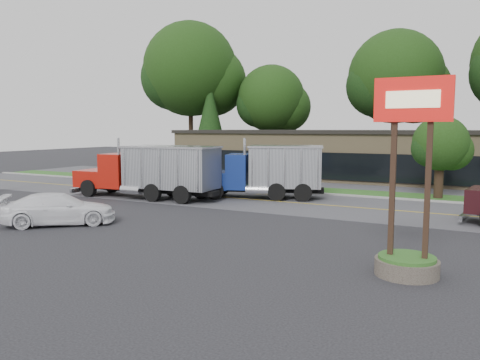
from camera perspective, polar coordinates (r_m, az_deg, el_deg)
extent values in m
plane|color=#37373C|center=(21.61, -8.25, -5.66)|extent=(140.00, 140.00, 0.00)
cube|color=slate|center=(29.27, 2.07, -2.45)|extent=(60.00, 8.00, 0.02)
cube|color=gold|center=(29.27, 2.07, -2.45)|extent=(60.00, 0.12, 0.01)
cube|color=#9E9E99|center=(33.08, 5.19, -1.46)|extent=(60.00, 0.30, 0.12)
cube|color=#23561D|center=(34.73, 6.31, -1.10)|extent=(60.00, 3.40, 0.03)
cube|color=slate|center=(39.41, 8.93, -0.26)|extent=(60.00, 7.00, 0.02)
cube|color=tan|center=(44.45, 13.89, 2.96)|extent=(32.00, 12.00, 4.00)
cylinder|color=#6B6054|center=(15.36, 19.65, -9.98)|extent=(1.90, 1.90, 0.50)
cylinder|color=#23561D|center=(15.28, 19.69, -8.89)|extent=(1.70, 1.70, 0.10)
cube|color=#332116|center=(14.96, 18.08, -1.15)|extent=(0.16, 0.16, 5.00)
cube|color=#332116|center=(14.83, 21.90, -1.35)|extent=(0.16, 0.16, 5.00)
cube|color=red|center=(14.79, 20.38, 9.18)|extent=(2.20, 0.35, 1.30)
cube|color=beige|center=(14.60, 20.29, 9.22)|extent=(1.50, 0.04, 0.50)
cube|color=beige|center=(14.98, 20.47, 9.13)|extent=(1.50, 0.04, 0.50)
cylinder|color=#382619|center=(58.86, -5.99, 5.01)|extent=(0.56, 0.56, 6.29)
sphere|color=#1A360E|center=(59.29, -6.08, 13.28)|extent=(11.51, 11.51, 11.51)
sphere|color=#1A360E|center=(59.21, -3.50, 11.92)|extent=(8.63, 8.63, 8.63)
sphere|color=black|center=(59.29, -8.14, 12.21)|extent=(7.91, 7.91, 7.91)
cylinder|color=#382619|center=(55.87, 3.79, 3.93)|extent=(0.56, 0.56, 4.29)
sphere|color=#1A360E|center=(55.94, 3.83, 9.89)|extent=(7.84, 7.84, 7.84)
sphere|color=#1A360E|center=(56.22, 5.62, 8.86)|extent=(5.88, 5.88, 5.88)
sphere|color=black|center=(55.73, 2.35, 9.16)|extent=(5.39, 5.39, 5.39)
cylinder|color=#382619|center=(51.86, 18.14, 3.98)|extent=(0.56, 0.56, 5.26)
sphere|color=#1A360E|center=(52.10, 18.42, 11.85)|extent=(9.62, 9.62, 9.62)
sphere|color=#1A360E|center=(52.92, 20.54, 10.38)|extent=(7.22, 7.22, 7.22)
sphere|color=black|center=(51.40, 16.54, 10.99)|extent=(6.62, 6.62, 6.62)
cylinder|color=#382619|center=(55.17, -3.62, 2.19)|extent=(0.44, 0.44, 1.00)
cone|color=black|center=(55.03, -3.66, 7.35)|extent=(4.37, 4.37, 8.94)
cylinder|color=#382619|center=(32.43, 23.05, -0.41)|extent=(0.56, 0.56, 1.90)
sphere|color=#1A360E|center=(32.25, 23.24, 4.14)|extent=(3.47, 3.47, 3.47)
sphere|color=#1A360E|center=(32.66, 24.41, 3.35)|extent=(2.60, 2.60, 2.60)
sphere|color=black|center=(31.98, 22.21, 3.58)|extent=(2.38, 2.38, 2.38)
cube|color=black|center=(30.46, -10.98, -1.14)|extent=(9.67, 1.48, 0.28)
cube|color=#B5170C|center=(32.99, -16.93, 0.23)|extent=(2.42, 2.41, 1.10)
cube|color=#B5170C|center=(31.72, -14.41, 1.16)|extent=(1.79, 2.48, 2.20)
cube|color=black|center=(32.16, -15.45, 1.91)|extent=(0.16, 2.10, 0.90)
cube|color=silver|center=(29.37, -8.38, 1.48)|extent=(5.88, 2.78, 2.50)
cube|color=silver|center=(29.29, -8.42, 4.02)|extent=(6.03, 2.94, 0.12)
cylinder|color=black|center=(33.78, -15.35, -0.52)|extent=(1.12, 0.40, 1.10)
cylinder|color=black|center=(32.07, -17.98, -0.96)|extent=(1.12, 0.40, 1.10)
cylinder|color=black|center=(30.27, -6.48, -1.11)|extent=(1.12, 0.40, 1.10)
cylinder|color=black|center=(28.34, -8.88, -1.65)|extent=(1.12, 0.40, 1.10)
cube|color=black|center=(30.03, 3.13, -1.14)|extent=(7.34, 3.28, 0.28)
cube|color=navy|center=(30.46, -2.90, 0.01)|extent=(2.41, 2.74, 1.10)
cube|color=navy|center=(30.13, -0.21, 1.10)|extent=(1.98, 2.68, 2.20)
cube|color=black|center=(30.19, -1.26, 1.87)|extent=(0.72, 2.01, 0.90)
cube|color=silver|center=(29.77, 5.61, 1.58)|extent=(4.99, 3.77, 2.50)
cube|color=silver|center=(29.69, 5.64, 4.09)|extent=(5.18, 3.96, 0.12)
cylinder|color=black|center=(31.61, -2.18, -0.76)|extent=(1.15, 0.68, 1.10)
cylinder|color=black|center=(29.37, -3.05, -1.30)|extent=(1.15, 0.68, 1.10)
cylinder|color=black|center=(31.05, 6.30, -0.92)|extent=(1.15, 0.68, 1.10)
cylinder|color=black|center=(28.77, 6.08, -1.49)|extent=(1.15, 0.68, 1.10)
imported|color=white|center=(23.36, -21.20, -3.30)|extent=(5.15, 4.85, 1.46)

